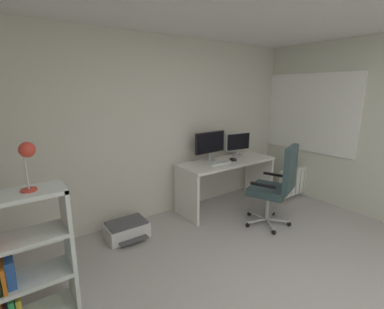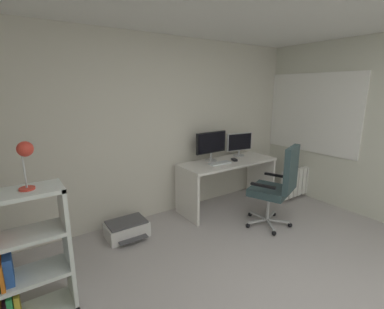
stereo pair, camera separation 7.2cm
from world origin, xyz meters
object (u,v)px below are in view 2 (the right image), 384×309
object	(u,v)px
keyboard	(220,163)
monitor_main	(211,144)
printer	(127,229)
desk	(227,173)
radiator	(302,180)
desk_lamp	(25,154)
computer_mouse	(234,160)
office_chair	(278,184)
monitor_secondary	(239,143)
bookshelf	(2,269)

from	to	relation	value
keyboard	monitor_main	bearing A→B (deg)	90.55
printer	desk	bearing A→B (deg)	-0.32
printer	radiator	bearing A→B (deg)	-8.36
desk_lamp	computer_mouse	bearing A→B (deg)	14.06
office_chair	desk	bearing A→B (deg)	96.36
monitor_main	office_chair	xyz separation A→B (m)	(0.31, -1.02, -0.41)
keyboard	printer	world-z (taller)	keyboard
desk_lamp	printer	size ratio (longest dim) A/B	0.73
monitor_secondary	radiator	distance (m)	1.29
radiator	monitor_secondary	bearing A→B (deg)	148.53
monitor_main	monitor_secondary	world-z (taller)	monitor_main
computer_mouse	office_chair	size ratio (longest dim) A/B	0.09
printer	radiator	world-z (taller)	radiator
monitor_secondary	keyboard	bearing A→B (deg)	-159.70
monitor_main	bookshelf	xyz separation A→B (m)	(-2.70, -0.89, -0.51)
computer_mouse	bookshelf	bearing A→B (deg)	-152.53
keyboard	printer	xyz separation A→B (m)	(-1.44, 0.08, -0.65)
desk_lamp	radiator	size ratio (longest dim) A/B	0.37
bookshelf	desk_lamp	bearing A→B (deg)	0.08
office_chair	monitor_secondary	bearing A→B (deg)	74.83
office_chair	computer_mouse	bearing A→B (deg)	91.11
office_chair	printer	world-z (taller)	office_chair
printer	desk_lamp	bearing A→B (deg)	-143.06
computer_mouse	bookshelf	size ratio (longest dim) A/B	0.09
desk_lamp	radiator	world-z (taller)	desk_lamp
office_chair	printer	bearing A→B (deg)	153.23
monitor_main	computer_mouse	bearing A→B (deg)	-35.55
monitor_main	monitor_secondary	bearing A→B (deg)	0.01
monitor_main	radiator	size ratio (longest dim) A/B	0.55
keyboard	computer_mouse	bearing A→B (deg)	3.20
computer_mouse	radiator	xyz separation A→B (m)	(1.24, -0.37, -0.47)
keyboard	office_chair	world-z (taller)	office_chair
monitor_main	office_chair	bearing A→B (deg)	-73.31
desk	office_chair	distance (m)	0.88
bookshelf	printer	bearing A→B (deg)	30.86
printer	radiator	xyz separation A→B (m)	(2.97, -0.44, 0.19)
monitor_secondary	desk_lamp	distance (m)	3.18
radiator	desk	bearing A→B (deg)	162.07
office_chair	desk_lamp	xyz separation A→B (m)	(-2.75, 0.13, 0.75)
keyboard	desk_lamp	bearing A→B (deg)	-163.14
bookshelf	office_chair	bearing A→B (deg)	-2.52
desk	bookshelf	xyz separation A→B (m)	(-2.91, -0.74, -0.05)
desk	desk_lamp	distance (m)	2.87
printer	office_chair	bearing A→B (deg)	-26.77
monitor_main	printer	xyz separation A→B (m)	(-1.44, -0.14, -0.91)
office_chair	bookshelf	size ratio (longest dim) A/B	1.04
desk	desk_lamp	size ratio (longest dim) A/B	4.22
keyboard	computer_mouse	xyz separation A→B (m)	(0.29, 0.01, 0.01)
bookshelf	desk_lamp	world-z (taller)	desk_lamp
radiator	desk_lamp	bearing A→B (deg)	-175.49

